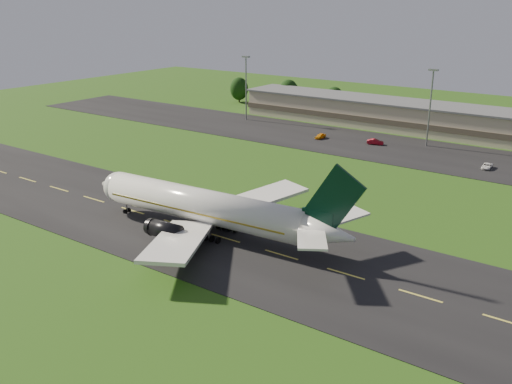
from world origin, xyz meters
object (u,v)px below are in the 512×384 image
Objects in this scene: light_mast_centre at (431,99)px; service_vehicle_a at (320,136)px; airliner at (207,207)px; light_mast_west at (246,80)px; terminal at (452,122)px; service_vehicle_b at (375,142)px; service_vehicle_c at (487,166)px.

light_mast_centre reaches higher than service_vehicle_a.
service_vehicle_a is at bearing 100.43° from airliner.
light_mast_west is 36.11m from service_vehicle_a.
terminal is 64.10m from light_mast_west.
service_vehicle_a is (-27.20, -9.24, -11.93)m from light_mast_centre.
light_mast_centre is (-1.40, -16.18, 8.75)m from terminal.
airliner is 2.52× the size of light_mast_centre.
airliner is 12.36× the size of service_vehicle_a.
terminal is 7.13× the size of light_mast_west.
airliner is 2.52× the size of light_mast_west.
service_vehicle_b is 1.03× the size of service_vehicle_c.
light_mast_centre is at bearing -94.95° from terminal.
airliner reaches higher than service_vehicle_b.
airliner reaches higher than service_vehicle_c.
light_mast_west is 4.62× the size of service_vehicle_b.
light_mast_west is at bearing 180.00° from light_mast_centre.
service_vehicle_a reaches higher than service_vehicle_c.
service_vehicle_c is (17.62, -29.14, -3.29)m from terminal.
terminal is 34.93× the size of service_vehicle_a.
terminal is 26.58m from service_vehicle_b.
terminal is (10.21, 96.12, -0.67)m from airliner.
airliner is 95.27m from light_mast_west.
light_mast_west is 4.90× the size of service_vehicle_a.
service_vehicle_b is at bearing 166.50° from service_vehicle_c.
airliner is 73.38m from service_vehicle_b.
light_mast_west reaches higher than service_vehicle_a.
airliner is 96.66m from terminal.
airliner is at bearing -57.36° from light_mast_west.
light_mast_west reaches higher than service_vehicle_b.
light_mast_centre is (60.00, 0.00, 0.00)m from light_mast_west.
service_vehicle_a is 15.70m from service_vehicle_b.
terminal is 33.79× the size of service_vehicle_c.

